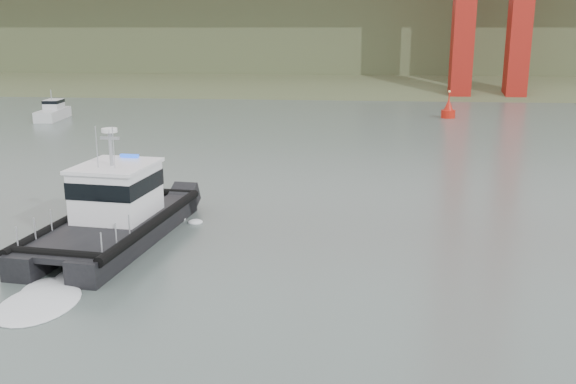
# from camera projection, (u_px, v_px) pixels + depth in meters

# --- Properties ---
(ground) EXTENTS (400.00, 400.00, 0.00)m
(ground) POSITION_uv_depth(u_px,v_px,m) (296.00, 299.00, 25.56)
(ground) COLOR slate
(ground) RESTS_ON ground
(headlands) EXTENTS (500.00, 105.36, 27.12)m
(headlands) POSITION_uv_depth(u_px,v_px,m) (344.00, 42.00, 144.71)
(headlands) COLOR #354427
(headlands) RESTS_ON ground
(patrol_boat) EXTENTS (5.73, 12.57, 5.90)m
(patrol_boat) POSITION_uv_depth(u_px,v_px,m) (115.00, 212.00, 32.29)
(patrol_boat) COLOR black
(patrol_boat) RESTS_ON ground
(motorboat) EXTENTS (2.71, 6.63, 3.56)m
(motorboat) POSITION_uv_depth(u_px,v_px,m) (53.00, 112.00, 74.72)
(motorboat) COLOR silver
(motorboat) RESTS_ON ground
(nav_buoy) EXTENTS (1.65, 1.65, 3.43)m
(nav_buoy) POSITION_uv_depth(u_px,v_px,m) (448.00, 110.00, 75.91)
(nav_buoy) COLOR #B6190C
(nav_buoy) RESTS_ON ground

